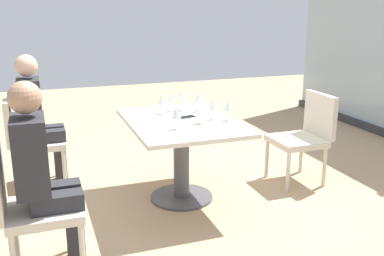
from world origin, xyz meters
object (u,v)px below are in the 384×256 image
dining_table_main (181,141)px  wine_glass_5 (171,98)px  wine_glass_2 (182,97)px  cell_phone_on_table (187,117)px  chair_front_left (28,136)px  coffee_cup (200,119)px  chair_front_right (27,202)px  person_front_right (42,169)px  wine_glass_3 (213,105)px  wine_glass_6 (228,106)px  wine_glass_1 (162,100)px  wine_glass_4 (176,113)px  chair_near_window (306,132)px  wine_glass_0 (199,98)px  person_front_left (38,114)px

dining_table_main → wine_glass_5: (-0.34, 0.02, 0.32)m
wine_glass_2 → cell_phone_on_table: 0.30m
dining_table_main → chair_front_left: size_ratio=1.43×
chair_front_left → coffee_cup: 1.69m
chair_front_right → cell_phone_on_table: chair_front_right is taller
person_front_right → wine_glass_3: size_ratio=6.81×
wine_glass_6 → coffee_cup: bearing=-86.1°
dining_table_main → person_front_right: (0.76, -1.16, 0.15)m
wine_glass_1 → chair_front_right: bearing=-48.7°
wine_glass_4 → wine_glass_5: 0.62m
chair_near_window → wine_glass_3: bearing=-85.9°
person_front_right → cell_phone_on_table: (-0.84, 1.24, 0.03)m
person_front_right → chair_near_window: bearing=107.4°
wine_glass_0 → chair_near_window: bearing=76.1°
wine_glass_0 → cell_phone_on_table: size_ratio=1.28×
person_front_right → cell_phone_on_table: 1.50m
wine_glass_5 → coffee_cup: size_ratio=2.06×
chair_front_left → chair_front_right: bearing=0.0°
chair_front_right → wine_glass_5: (-1.10, 1.29, 0.37)m
chair_near_window → wine_glass_5: (-0.34, -1.26, 0.37)m
chair_front_left → wine_glass_1: 1.33m
person_front_right → wine_glass_4: 1.16m
cell_phone_on_table → wine_glass_0: bearing=120.1°
wine_glass_5 → chair_front_left: bearing=-108.1°
dining_table_main → wine_glass_0: bearing=134.5°
person_front_left → cell_phone_on_table: 1.42m
chair_front_right → wine_glass_3: size_ratio=4.70×
wine_glass_2 → wine_glass_4: same height
chair_near_window → wine_glass_5: size_ratio=4.70×
wine_glass_4 → coffee_cup: wine_glass_4 is taller
wine_glass_5 → coffee_cup: bearing=10.7°
wine_glass_0 → wine_glass_2: size_ratio=1.00×
dining_table_main → chair_front_right: 1.48m
cell_phone_on_table → coffee_cup: bearing=-6.2°
person_front_right → wine_glass_0: 1.75m
chair_front_right → chair_near_window: size_ratio=1.00×
dining_table_main → chair_near_window: (0.00, 1.27, -0.05)m
wine_glass_2 → dining_table_main: bearing=-19.6°
wine_glass_0 → wine_glass_3: (0.32, 0.01, 0.00)m
person_front_right → cell_phone_on_table: bearing=124.1°
person_front_left → wine_glass_1: person_front_left is taller
person_front_left → wine_glass_6: 1.79m
coffee_cup → cell_phone_on_table: size_ratio=0.62×
chair_front_right → wine_glass_6: bearing=110.4°
person_front_left → person_front_right: same height
person_front_right → cell_phone_on_table: size_ratio=8.75×
wine_glass_4 → coffee_cup: 0.27m
chair_front_left → wine_glass_1: wine_glass_1 is taller
chair_front_left → wine_glass_6: wine_glass_6 is taller
person_front_left → wine_glass_2: (0.42, 1.28, 0.16)m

